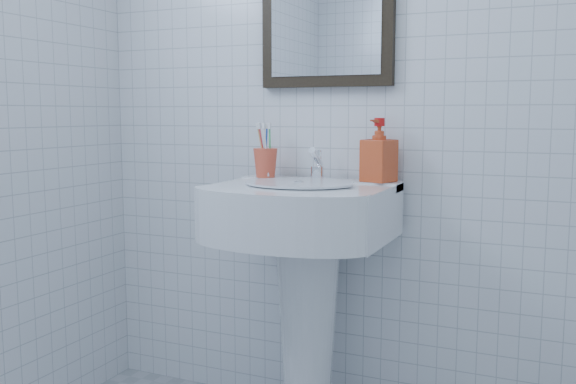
% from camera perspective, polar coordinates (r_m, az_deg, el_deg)
% --- Properties ---
extents(wall_back, '(2.20, 0.02, 2.50)m').
position_cam_1_polar(wall_back, '(2.34, 7.05, 9.54)').
color(wall_back, silver).
rests_on(wall_back, ground).
extents(washbasin, '(0.59, 0.44, 0.92)m').
position_cam_1_polar(washbasin, '(2.25, 1.54, -6.60)').
color(washbasin, white).
rests_on(washbasin, ground).
extents(faucet, '(0.05, 0.10, 0.12)m').
position_cam_1_polar(faucet, '(2.30, 2.60, 2.26)').
color(faucet, white).
rests_on(faucet, washbasin).
extents(toothbrush_cup, '(0.10, 0.10, 0.11)m').
position_cam_1_polar(toothbrush_cup, '(2.38, -2.02, 2.60)').
color(toothbrush_cup, '#D64930').
rests_on(toothbrush_cup, washbasin).
extents(soap_dispenser, '(0.13, 0.13, 0.22)m').
position_cam_1_polar(soap_dispenser, '(2.25, 8.09, 3.67)').
color(soap_dispenser, '#B83612').
rests_on(soap_dispenser, washbasin).
extents(wall_mirror, '(0.50, 0.04, 0.62)m').
position_cam_1_polar(wall_mirror, '(2.41, 3.45, 16.70)').
color(wall_mirror, black).
rests_on(wall_mirror, wall_back).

